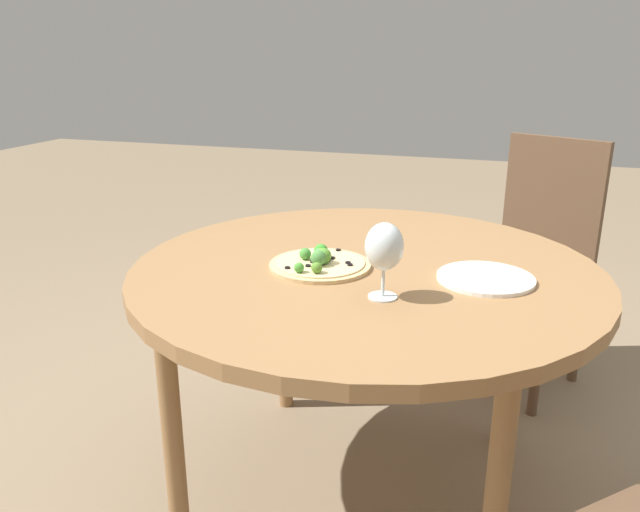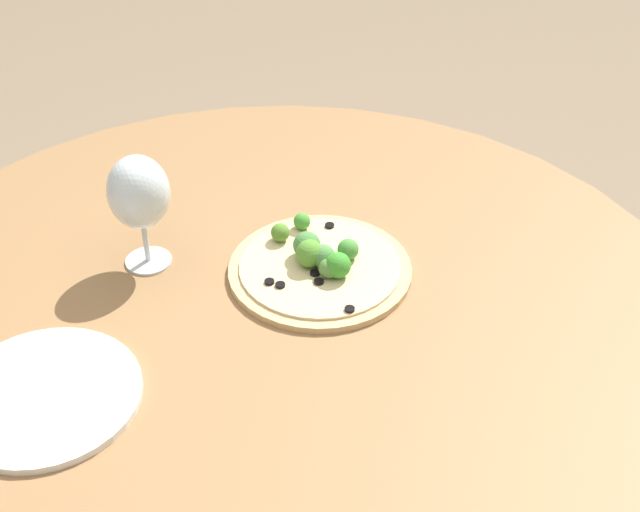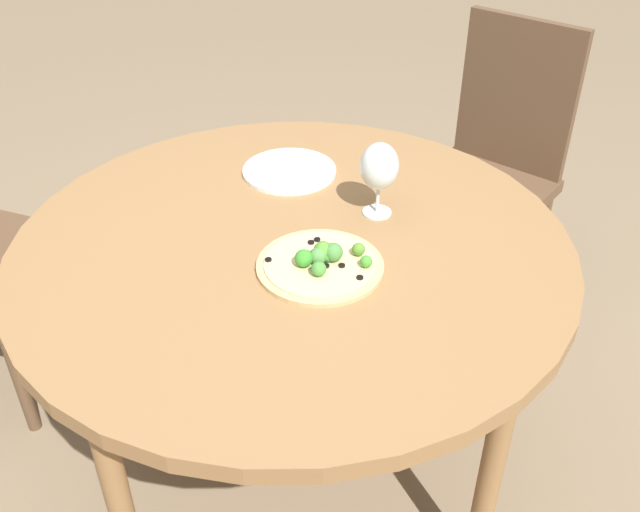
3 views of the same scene
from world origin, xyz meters
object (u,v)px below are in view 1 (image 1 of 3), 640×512
pizza (320,262)px  wine_glass (384,248)px  plate_near (486,278)px  chair_2 (533,256)px

pizza → wine_glass: wine_glass is taller
wine_glass → plate_near: (0.19, -0.21, -0.11)m
chair_2 → pizza: bearing=-94.0°
wine_glass → plate_near: wine_glass is taller
chair_2 → pizza: (-0.93, 0.55, 0.22)m
plate_near → pizza: bearing=94.8°
plate_near → wine_glass: bearing=130.8°
pizza → plate_near: pizza is taller
pizza → plate_near: (0.03, -0.41, -0.01)m
pizza → wine_glass: 0.27m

